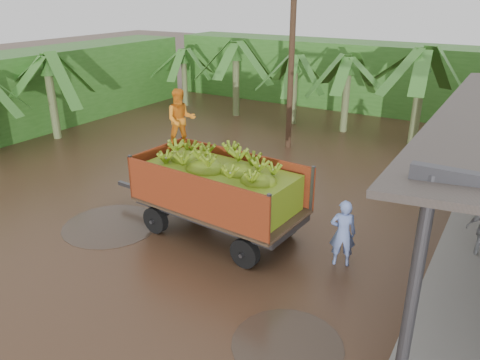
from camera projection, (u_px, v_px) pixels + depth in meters
ground at (240, 228)px, 13.31m from camera, size 100.00×100.00×0.00m
hedge_north at (357, 75)px, 26.24m from camera, size 22.00×3.00×3.60m
hedge_west at (35, 90)px, 22.52m from camera, size 3.00×18.00×3.60m
banana_trailer at (218, 187)px, 12.51m from camera, size 6.41×2.53×3.82m
man_blue at (343, 233)px, 11.26m from camera, size 0.73×0.61×1.72m
utility_pole at (292, 54)px, 18.67m from camera, size 1.20×0.24×7.70m
banana_plants at (246, 102)px, 19.76m from camera, size 24.81×20.18×4.28m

